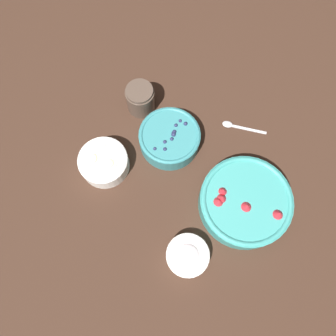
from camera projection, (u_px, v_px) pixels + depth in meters
ground_plane at (182, 170)px, 0.97m from camera, size 4.00×4.00×0.00m
bowl_strawberries at (245, 202)px, 0.90m from camera, size 0.25×0.25×0.08m
bowl_blueberries at (170, 138)px, 0.96m from camera, size 0.18×0.18×0.07m
bowl_bananas at (104, 162)px, 0.94m from camera, size 0.14×0.14×0.06m
bowl_cream at (188, 255)px, 0.87m from camera, size 0.11×0.11×0.05m
jar_chocolate at (141, 99)px, 1.00m from camera, size 0.09×0.09×0.09m
spoon at (236, 126)px, 1.01m from camera, size 0.12×0.10×0.01m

